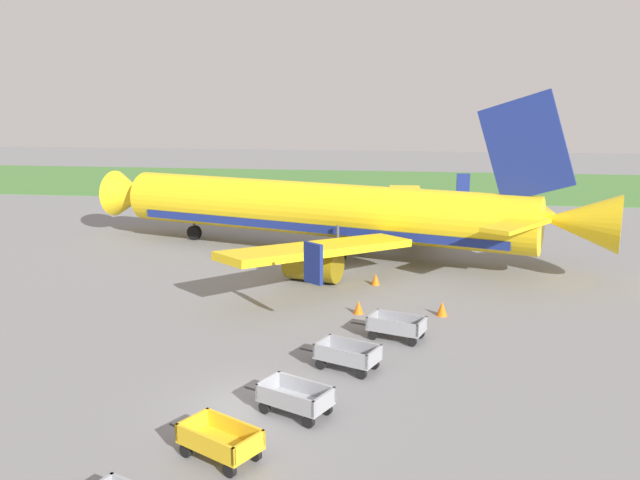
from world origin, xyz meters
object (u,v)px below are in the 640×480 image
Objects in this scene: airplane at (331,212)px; traffic_cone_mid_apron at (359,307)px; baggage_cart_fourth_in_row at (347,355)px; baggage_cart_third_in_row at (295,398)px; baggage_cart_far_end at (396,326)px; traffic_cone_near_plane at (442,309)px; baggage_cart_second_in_row at (220,441)px; traffic_cone_by_carts at (376,279)px.

traffic_cone_mid_apron is (2.94, -12.60, -2.71)m from airplane.
traffic_cone_mid_apron is at bearing 90.68° from baggage_cart_fourth_in_row.
baggage_cart_third_in_row is 8.58m from baggage_cart_far_end.
traffic_cone_mid_apron is at bearing -176.81° from traffic_cone_near_plane.
baggage_cart_second_in_row is 0.98× the size of baggage_cart_third_in_row.
baggage_cart_third_in_row is 4.40m from baggage_cart_fourth_in_row.
traffic_cone_near_plane is (7.17, -12.36, -2.69)m from airplane.
baggage_cart_third_in_row is 12.81m from traffic_cone_near_plane.
traffic_cone_by_carts is (1.94, 16.69, -0.26)m from baggage_cart_third_in_row.
baggage_cart_far_end is 8.91m from traffic_cone_by_carts.
traffic_cone_near_plane is at bearing 58.32° from baggage_cart_far_end.
traffic_cone_by_carts is at bearing 79.37° from baggage_cart_second_in_row.
airplane is 10.36× the size of baggage_cart_fourth_in_row.
baggage_cart_far_end reaches higher than traffic_cone_mid_apron.
airplane reaches higher than baggage_cart_third_in_row.
traffic_cone_mid_apron is 1.00× the size of traffic_cone_by_carts.
traffic_cone_mid_apron is at bearing 83.16° from baggage_cart_third_in_row.
baggage_cart_far_end is 4.27m from traffic_cone_near_plane.
airplane is 10.64× the size of baggage_cart_second_in_row.
traffic_cone_near_plane is (7.39, 14.75, -0.23)m from baggage_cart_second_in_row.
baggage_cart_fourth_in_row is at bearing -89.32° from traffic_cone_mid_apron.
baggage_cart_third_in_row is 0.98× the size of baggage_cart_far_end.
airplane is at bearing 98.70° from baggage_cart_fourth_in_row.
baggage_cart_third_in_row is 11.37m from traffic_cone_mid_apron.
traffic_cone_mid_apron is (-0.08, 7.14, -0.26)m from baggage_cart_fourth_in_row.
traffic_cone_near_plane is at bearing -59.89° from airplane.
baggage_cart_third_in_row is 4.78× the size of traffic_cone_near_plane.
traffic_cone_near_plane is (4.15, 7.37, -0.23)m from baggage_cart_fourth_in_row.
baggage_cart_third_in_row is 5.17× the size of traffic_cone_mid_apron.
baggage_cart_fourth_in_row is 7.14m from traffic_cone_mid_apron.
baggage_cart_fourth_in_row is 5.23× the size of traffic_cone_mid_apron.
traffic_cone_mid_apron is at bearing 77.74° from baggage_cart_second_in_row.
traffic_cone_near_plane is at bearing 3.19° from traffic_cone_mid_apron.
baggage_cart_far_end is at bearing 62.97° from baggage_cart_fourth_in_row.
baggage_cart_second_in_row reaches higher than traffic_cone_by_carts.
traffic_cone_near_plane is 4.24m from traffic_cone_mid_apron.
baggage_cart_third_in_row reaches higher than traffic_cone_mid_apron.
baggage_cart_second_in_row is at bearing -100.63° from traffic_cone_by_carts.
baggage_cart_third_in_row is at bearing -115.86° from traffic_cone_near_plane.
traffic_cone_by_carts is at bearing 99.13° from baggage_cart_far_end.
baggage_cart_fourth_in_row is at bearing -119.37° from traffic_cone_near_plane.
airplane is 16.91m from baggage_cart_far_end.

